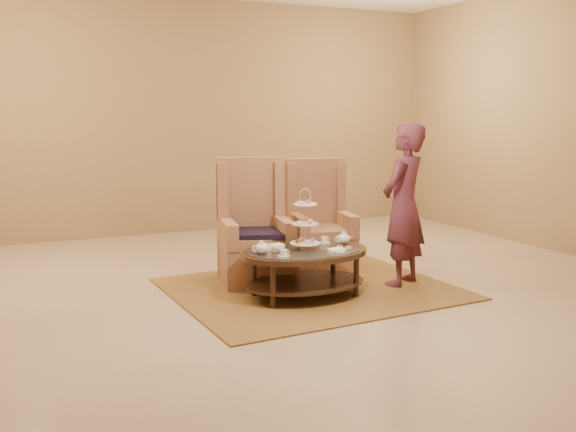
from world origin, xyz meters
name	(u,v)px	position (x,y,z in m)	size (l,w,h in m)	color
ground	(303,299)	(0.00, 0.00, 0.00)	(8.00, 8.00, 0.00)	tan
ceiling	(303,299)	(0.00, 0.00, 0.00)	(8.00, 8.00, 0.02)	silver
wall_back	(189,117)	(0.00, 4.00, 1.75)	(8.00, 0.04, 3.50)	#937850
rug	(311,289)	(0.22, 0.27, 0.01)	(2.92, 2.48, 0.01)	olive
tea_table	(305,258)	(0.04, 0.04, 0.40)	(1.32, 0.92, 1.09)	black
armchair_left	(254,240)	(-0.19, 0.85, 0.45)	(0.84, 0.86, 1.34)	#996748
armchair_right	(319,232)	(0.71, 1.07, 0.43)	(0.81, 0.83, 1.29)	#996748
person	(404,205)	(1.18, 0.04, 0.86)	(0.75, 0.67, 1.72)	#512331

